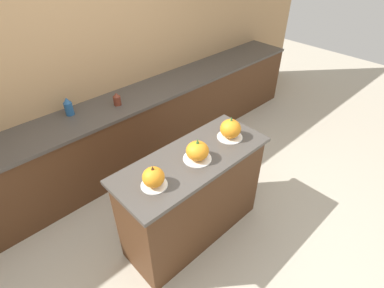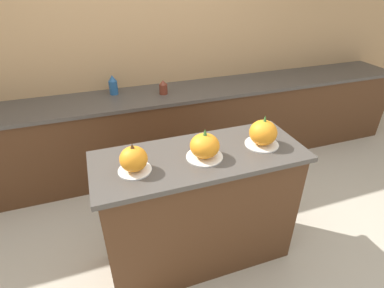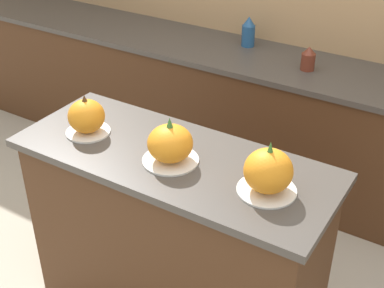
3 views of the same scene
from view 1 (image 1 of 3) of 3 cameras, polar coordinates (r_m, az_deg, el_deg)
ground_plane at (r=3.18m, az=0.16°, el=-16.04°), size 12.00×12.00×0.00m
wall_back at (r=3.57m, az=-19.18°, el=13.80°), size 8.00×0.06×2.50m
kitchen_island at (r=2.81m, az=0.18°, el=-10.10°), size 1.40×0.56×0.96m
back_counter at (r=3.68m, az=-14.35°, el=0.96°), size 6.00×0.60×0.88m
pumpkin_cake_left at (r=2.20m, az=-7.35°, el=-6.38°), size 0.20×0.20×0.19m
pumpkin_cake_center at (r=2.42m, az=1.04°, el=-1.40°), size 0.24×0.24×0.20m
pumpkin_cake_right at (r=2.68m, az=7.34°, el=2.80°), size 0.23×0.23×0.22m
bottle_tall at (r=3.39m, az=-22.49°, el=6.60°), size 0.09×0.09×0.20m
bottle_short at (r=3.43m, az=-14.11°, el=8.30°), size 0.08×0.08×0.15m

